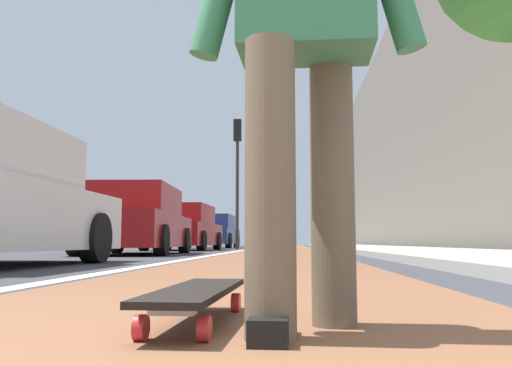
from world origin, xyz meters
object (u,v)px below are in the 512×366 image
at_px(skateboard, 197,294).
at_px(parked_car_end, 213,232).
at_px(parked_car_far, 183,229).
at_px(skater_person, 304,18).
at_px(parked_car_mid, 137,222).
at_px(traffic_light, 237,160).

xyz_separation_m(skateboard, parked_car_end, (22.19, 3.24, 0.63)).
xyz_separation_m(skateboard, parked_car_far, (15.37, 3.22, 0.60)).
distance_m(skateboard, skater_person, 0.92).
bearing_deg(parked_car_far, skater_person, -167.05).
height_order(parked_car_mid, parked_car_end, parked_car_end).
height_order(parked_car_mid, parked_car_far, parked_car_far).
bearing_deg(skater_person, parked_car_mid, 19.25).
distance_m(parked_car_mid, traffic_light, 8.44).
relative_size(skater_person, parked_car_mid, 0.36).
bearing_deg(traffic_light, skateboard, -174.54).
xyz_separation_m(skater_person, parked_car_mid, (9.71, 3.39, -0.25)).
bearing_deg(parked_car_far, traffic_light, -36.46).
bearing_deg(traffic_light, parked_car_mid, 170.16).
xyz_separation_m(skater_person, parked_car_end, (22.34, 3.58, -0.22)).
height_order(skateboard, parked_car_far, parked_car_far).
xyz_separation_m(parked_car_end, traffic_light, (-4.72, -1.57, 2.55)).
distance_m(parked_car_far, traffic_light, 3.67).
bearing_deg(skateboard, parked_car_mid, 17.66).
distance_m(parked_car_mid, parked_car_far, 5.82).
bearing_deg(parked_car_far, parked_car_end, 0.13).
height_order(parked_car_far, parked_car_end, parked_car_end).
relative_size(parked_car_mid, parked_car_far, 1.03).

